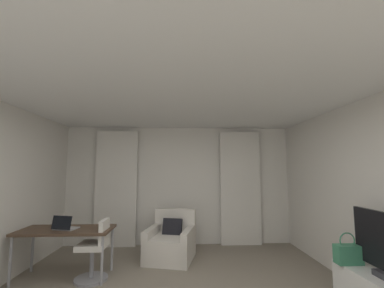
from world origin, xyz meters
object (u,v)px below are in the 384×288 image
object	(u,v)px
armchair	(171,243)
desk	(66,233)
laptop	(65,227)
handbag_primary	(348,253)
desk_chair	(95,253)

from	to	relation	value
armchair	desk	bearing A→B (deg)	-155.53
laptop	handbag_primary	xyz separation A→B (m)	(3.79, -0.97, -0.14)
desk_chair	laptop	distance (m)	0.62
laptop	desk	bearing A→B (deg)	88.17
armchair	desk	world-z (taller)	armchair
armchair	desk_chair	xyz separation A→B (m)	(-1.11, -0.82, 0.11)
desk_chair	laptop	world-z (taller)	laptop
desk_chair	laptop	size ratio (longest dim) A/B	2.37
armchair	handbag_primary	distance (m)	2.83
armchair	laptop	size ratio (longest dim) A/B	2.73
desk	laptop	distance (m)	0.12
armchair	handbag_primary	xyz separation A→B (m)	(2.19, -1.75, 0.35)
laptop	handbag_primary	world-z (taller)	laptop
desk	handbag_primary	size ratio (longest dim) A/B	3.75
desk_chair	armchair	bearing A→B (deg)	36.44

